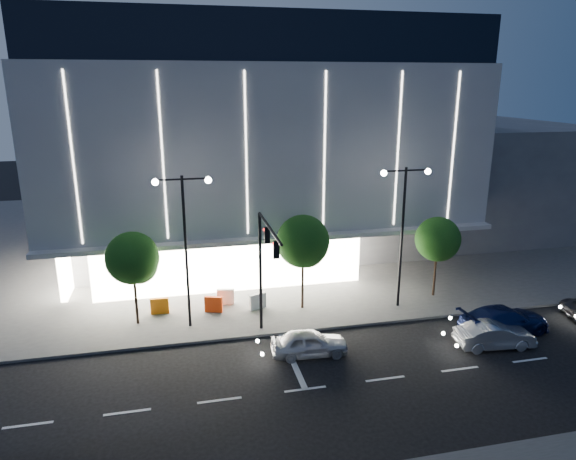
# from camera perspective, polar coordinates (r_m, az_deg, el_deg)

# --- Properties ---
(ground) EXTENTS (160.00, 160.00, 0.00)m
(ground) POSITION_cam_1_polar(r_m,az_deg,el_deg) (26.02, -3.38, -15.99)
(ground) COLOR black
(ground) RESTS_ON ground
(sidewalk_museum) EXTENTS (70.00, 40.00, 0.15)m
(sidewalk_museum) POSITION_cam_1_polar(r_m,az_deg,el_deg) (48.53, -2.15, -0.34)
(sidewalk_museum) COLOR #474747
(sidewalk_museum) RESTS_ON ground
(museum) EXTENTS (30.00, 25.80, 18.00)m
(museum) POSITION_cam_1_polar(r_m,az_deg,el_deg) (44.78, -4.46, 10.24)
(museum) COLOR #4C4C51
(museum) RESTS_ON ground
(annex_building) EXTENTS (16.00, 20.00, 10.00)m
(annex_building) POSITION_cam_1_polar(r_m,az_deg,el_deg) (55.10, 19.92, 5.95)
(annex_building) COLOR #4C4C51
(annex_building) RESTS_ON ground
(traffic_mast) EXTENTS (0.33, 5.89, 7.07)m
(traffic_mast) POSITION_cam_1_polar(r_m,az_deg,el_deg) (26.98, -2.61, -2.92)
(traffic_mast) COLOR black
(traffic_mast) RESTS_ON ground
(street_lamp_west) EXTENTS (3.16, 0.36, 9.00)m
(street_lamp_west) POSITION_cam_1_polar(r_m,az_deg,el_deg) (28.89, -11.40, -0.01)
(street_lamp_west) COLOR black
(street_lamp_west) RESTS_ON ground
(street_lamp_east) EXTENTS (3.16, 0.36, 9.00)m
(street_lamp_east) POSITION_cam_1_polar(r_m,az_deg,el_deg) (31.82, 12.68, 1.41)
(street_lamp_east) COLOR black
(street_lamp_east) RESTS_ON ground
(tree_left) EXTENTS (3.02, 3.02, 5.72)m
(tree_left) POSITION_cam_1_polar(r_m,az_deg,el_deg) (30.54, -16.84, -3.29)
(tree_left) COLOR black
(tree_left) RESTS_ON ground
(tree_mid) EXTENTS (3.25, 3.25, 6.15)m
(tree_mid) POSITION_cam_1_polar(r_m,az_deg,el_deg) (31.22, 1.70, -1.58)
(tree_mid) COLOR black
(tree_mid) RESTS_ON ground
(tree_right) EXTENTS (2.91, 2.91, 5.51)m
(tree_right) POSITION_cam_1_polar(r_m,az_deg,el_deg) (34.60, 16.31, -1.24)
(tree_right) COLOR black
(tree_right) RESTS_ON ground
(car_lead) EXTENTS (4.13, 1.87, 1.37)m
(car_lead) POSITION_cam_1_polar(r_m,az_deg,el_deg) (27.50, 2.40, -12.42)
(car_lead) COLOR silver
(car_lead) RESTS_ON ground
(car_second) EXTENTS (4.32, 1.83, 1.39)m
(car_second) POSITION_cam_1_polar(r_m,az_deg,el_deg) (30.33, 21.97, -10.79)
(car_second) COLOR #B6B7BE
(car_second) RESTS_ON ground
(car_third) EXTENTS (5.43, 2.47, 1.54)m
(car_third) POSITION_cam_1_polar(r_m,az_deg,el_deg) (32.15, 22.89, -9.19)
(car_third) COLOR navy
(car_third) RESTS_ON ground
(barrier_a) EXTENTS (1.11, 0.31, 1.00)m
(barrier_a) POSITION_cam_1_polar(r_m,az_deg,el_deg) (32.65, -14.06, -8.18)
(barrier_a) COLOR orange
(barrier_a) RESTS_ON sidewalk_museum
(barrier_b) EXTENTS (1.13, 0.46, 1.00)m
(barrier_b) POSITION_cam_1_polar(r_m,az_deg,el_deg) (33.24, -6.93, -7.35)
(barrier_b) COLOR white
(barrier_b) RESTS_ON sidewalk_museum
(barrier_c) EXTENTS (1.12, 0.58, 1.00)m
(barrier_c) POSITION_cam_1_polar(r_m,az_deg,el_deg) (32.24, -8.27, -8.17)
(barrier_c) COLOR #FF3D0E
(barrier_c) RESTS_ON sidewalk_museum
(barrier_d) EXTENTS (1.12, 0.61, 1.00)m
(barrier_d) POSITION_cam_1_polar(r_m,az_deg,el_deg) (32.39, -3.39, -7.90)
(barrier_d) COLOR silver
(barrier_d) RESTS_ON sidewalk_museum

